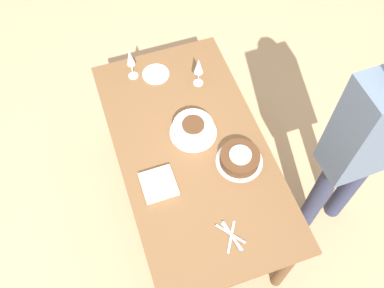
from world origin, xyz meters
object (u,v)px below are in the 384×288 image
object	(u,v)px
person_cutting	(368,140)
cake_front_chocolate	(240,158)
wine_glass_far	(130,59)
cake_center_white	(193,129)
wine_glass_near	(199,67)

from	to	relation	value
person_cutting	cake_front_chocolate	bearing A→B (deg)	-20.85
cake_front_chocolate	person_cutting	world-z (taller)	person_cutting
wine_glass_far	cake_center_white	bearing A→B (deg)	-157.30
cake_center_white	wine_glass_far	size ratio (longest dim) A/B	1.18
wine_glass_far	wine_glass_near	bearing A→B (deg)	-116.95
cake_center_white	wine_glass_near	size ratio (longest dim) A/B	1.27
cake_front_chocolate	person_cutting	xyz separation A→B (m)	(-0.21, -0.59, 0.20)
person_cutting	wine_glass_near	bearing A→B (deg)	-53.51
person_cutting	wine_glass_far	bearing A→B (deg)	-46.30
cake_center_white	wine_glass_near	xyz separation A→B (m)	(0.33, -0.15, 0.11)
cake_front_chocolate	wine_glass_far	size ratio (longest dim) A/B	1.14
cake_front_chocolate	wine_glass_near	xyz separation A→B (m)	(0.59, 0.03, 0.11)
wine_glass_near	wine_glass_far	world-z (taller)	wine_glass_far
cake_center_white	wine_glass_far	distance (m)	0.57
wine_glass_far	person_cutting	size ratio (longest dim) A/B	0.14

